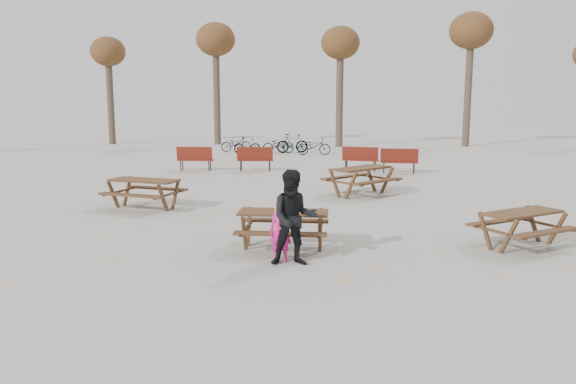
# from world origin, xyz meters

# --- Properties ---
(ground) EXTENTS (80.00, 80.00, 0.00)m
(ground) POSITION_xyz_m (0.00, 0.00, 0.00)
(ground) COLOR gray
(ground) RESTS_ON ground
(main_picnic_table) EXTENTS (1.80, 1.45, 0.78)m
(main_picnic_table) POSITION_xyz_m (0.00, 0.00, 0.59)
(main_picnic_table) COLOR #3C2416
(main_picnic_table) RESTS_ON ground
(food_tray) EXTENTS (0.18, 0.11, 0.03)m
(food_tray) POSITION_xyz_m (0.36, -0.10, 0.79)
(food_tray) COLOR white
(food_tray) RESTS_ON main_picnic_table
(bread_roll) EXTENTS (0.14, 0.06, 0.05)m
(bread_roll) POSITION_xyz_m (0.36, -0.10, 0.83)
(bread_roll) COLOR tan
(bread_roll) RESTS_ON food_tray
(soda_bottle) EXTENTS (0.07, 0.07, 0.17)m
(soda_bottle) POSITION_xyz_m (-0.13, -0.16, 0.85)
(soda_bottle) COLOR silver
(soda_bottle) RESTS_ON main_picnic_table
(child) EXTENTS (0.45, 0.33, 1.16)m
(child) POSITION_xyz_m (0.04, -0.92, 0.58)
(child) COLOR #D81B7D
(child) RESTS_ON ground
(adult) EXTENTS (0.95, 0.79, 1.76)m
(adult) POSITION_xyz_m (0.31, -1.11, 0.88)
(adult) COLOR black
(adult) RESTS_ON ground
(picnic_table_east) EXTENTS (2.21, 2.12, 0.75)m
(picnic_table_east) POSITION_xyz_m (4.85, 0.57, 0.37)
(picnic_table_east) COLOR #3C2416
(picnic_table_east) RESTS_ON ground
(picnic_table_north) EXTENTS (2.23, 1.96, 0.82)m
(picnic_table_north) POSITION_xyz_m (-4.26, 3.80, 0.41)
(picnic_table_north) COLOR #3C2416
(picnic_table_north) RESTS_ON ground
(picnic_table_far) EXTENTS (2.60, 2.62, 0.88)m
(picnic_table_far) POSITION_xyz_m (1.79, 6.60, 0.44)
(picnic_table_far) COLOR #3C2416
(picnic_table_far) RESTS_ON ground
(park_bench_row) EXTENTS (10.03, 1.28, 1.03)m
(park_bench_row) POSITION_xyz_m (-0.48, 12.18, 0.52)
(park_bench_row) COLOR maroon
(park_bench_row) RESTS_ON ground
(bicycle_row) EXTENTS (6.36, 2.53, 1.07)m
(bicycle_row) POSITION_xyz_m (-2.40, 19.85, 0.47)
(bicycle_row) COLOR black
(bicycle_row) RESTS_ON ground
(tree_row) EXTENTS (32.17, 3.52, 8.26)m
(tree_row) POSITION_xyz_m (0.90, 25.15, 6.19)
(tree_row) COLOR #382B21
(tree_row) RESTS_ON ground
(fallen_leaves) EXTENTS (11.00, 11.00, 0.01)m
(fallen_leaves) POSITION_xyz_m (0.50, 2.50, 0.00)
(fallen_leaves) COLOR gold
(fallen_leaves) RESTS_ON ground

